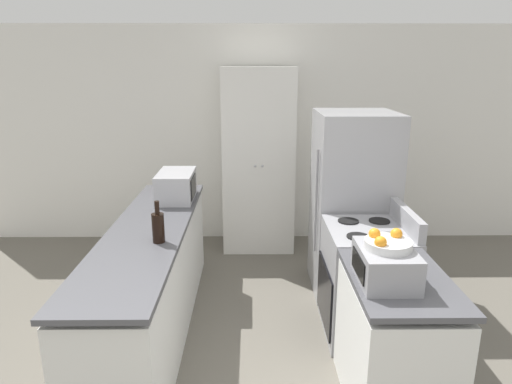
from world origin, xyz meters
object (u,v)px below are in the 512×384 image
at_px(pantry_cabinet, 258,161).
at_px(stove, 365,280).
at_px(refrigerator, 352,204).
at_px(wine_bottle, 158,227).
at_px(toaster_oven, 386,265).
at_px(microwave, 176,186).
at_px(fruit_bowl, 387,243).

height_order(pantry_cabinet, stove, pantry_cabinet).
bearing_deg(refrigerator, wine_bottle, -147.41).
xyz_separation_m(stove, wine_bottle, (-1.60, -0.25, 0.56)).
bearing_deg(stove, toaster_oven, -98.50).
height_order(pantry_cabinet, refrigerator, pantry_cabinet).
xyz_separation_m(refrigerator, wine_bottle, (-1.64, -1.05, 0.15)).
xyz_separation_m(pantry_cabinet, stove, (0.84, -1.87, -0.60)).
relative_size(stove, microwave, 1.97).
bearing_deg(toaster_oven, stove, 81.50).
distance_m(pantry_cabinet, microwave, 1.30).
xyz_separation_m(pantry_cabinet, microwave, (-0.80, -1.03, -0.03)).
xyz_separation_m(microwave, wine_bottle, (0.04, -1.09, -0.02)).
distance_m(refrigerator, toaster_oven, 1.70).
xyz_separation_m(microwave, toaster_oven, (1.51, -1.73, -0.03)).
xyz_separation_m(stove, microwave, (-1.64, 0.84, 0.58)).
height_order(microwave, fruit_bowl, fruit_bowl).
bearing_deg(pantry_cabinet, wine_bottle, -109.62).
relative_size(stove, fruit_bowl, 3.86).
relative_size(refrigerator, microwave, 3.22).
bearing_deg(microwave, toaster_oven, -48.98).
height_order(stove, fruit_bowl, fruit_bowl).
distance_m(pantry_cabinet, fruit_bowl, 2.84).
height_order(stove, microwave, microwave).
relative_size(pantry_cabinet, fruit_bowl, 7.70).
distance_m(pantry_cabinet, refrigerator, 1.40).
bearing_deg(refrigerator, stove, -92.68).
bearing_deg(toaster_oven, microwave, 131.02).
distance_m(stove, wine_bottle, 1.71).
relative_size(toaster_oven, fruit_bowl, 1.54).
distance_m(pantry_cabinet, stove, 2.14).
xyz_separation_m(pantry_cabinet, fruit_bowl, (0.71, -2.75, 0.08)).
bearing_deg(fruit_bowl, wine_bottle, 156.87).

